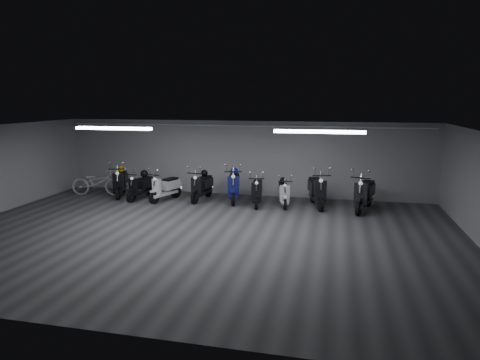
% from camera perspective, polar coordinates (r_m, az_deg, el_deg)
% --- Properties ---
extents(floor, '(14.00, 10.00, 0.01)m').
position_cam_1_polar(floor, '(11.56, -5.25, -7.32)').
color(floor, '#38383B').
rests_on(floor, ground).
extents(ceiling, '(14.00, 10.00, 0.01)m').
position_cam_1_polar(ceiling, '(11.02, -5.51, 6.71)').
color(ceiling, gray).
rests_on(ceiling, ground).
extents(back_wall, '(14.00, 0.01, 2.80)m').
position_cam_1_polar(back_wall, '(15.97, 0.21, 2.96)').
color(back_wall, '#9B9B9D').
rests_on(back_wall, ground).
extents(front_wall, '(14.00, 0.01, 2.80)m').
position_cam_1_polar(front_wall, '(6.79, -18.75, -8.55)').
color(front_wall, '#9B9B9D').
rests_on(front_wall, ground).
extents(fluor_strip_left, '(2.40, 0.18, 0.08)m').
position_cam_1_polar(fluor_strip_left, '(13.15, -16.70, 6.68)').
color(fluor_strip_left, white).
rests_on(fluor_strip_left, ceiling).
extents(fluor_strip_right, '(2.40, 0.18, 0.08)m').
position_cam_1_polar(fluor_strip_right, '(11.47, 10.60, 6.41)').
color(fluor_strip_right, white).
rests_on(fluor_strip_right, ceiling).
extents(conduit, '(13.60, 0.05, 0.05)m').
position_cam_1_polar(conduit, '(15.77, 0.15, 7.31)').
color(conduit, white).
rests_on(conduit, back_wall).
extents(scooter_0, '(1.20, 1.99, 1.41)m').
position_cam_1_polar(scooter_0, '(16.40, -15.82, 0.29)').
color(scooter_0, black).
rests_on(scooter_0, floor).
extents(scooter_1, '(0.89, 1.74, 1.24)m').
position_cam_1_polar(scooter_1, '(15.74, -13.24, -0.33)').
color(scooter_1, black).
rests_on(scooter_1, floor).
extents(scooter_2, '(1.13, 1.79, 1.26)m').
position_cam_1_polar(scooter_2, '(15.33, -10.07, -0.46)').
color(scooter_2, white).
rests_on(scooter_2, floor).
extents(scooter_3, '(0.80, 1.86, 1.34)m').
position_cam_1_polar(scooter_3, '(15.19, -5.20, -0.28)').
color(scooter_3, black).
rests_on(scooter_3, floor).
extents(scooter_4, '(1.03, 2.06, 1.47)m').
position_cam_1_polar(scooter_4, '(14.96, -0.82, -0.17)').
color(scooter_4, navy).
rests_on(scooter_4, floor).
extents(scooter_5, '(0.80, 1.78, 1.28)m').
position_cam_1_polar(scooter_5, '(14.46, 2.33, -0.94)').
color(scooter_5, black).
rests_on(scooter_5, floor).
extents(scooter_6, '(0.86, 1.66, 1.18)m').
position_cam_1_polar(scooter_6, '(14.42, 5.90, -1.23)').
color(scooter_6, silver).
rests_on(scooter_6, floor).
extents(scooter_8, '(1.13, 2.08, 1.47)m').
position_cam_1_polar(scooter_8, '(14.46, 10.35, -0.73)').
color(scooter_8, black).
rests_on(scooter_8, floor).
extents(scooter_9, '(1.21, 2.12, 1.50)m').
position_cam_1_polar(scooter_9, '(14.23, 16.44, -1.13)').
color(scooter_9, black).
rests_on(scooter_9, floor).
extents(bicycle, '(1.99, 1.00, 1.23)m').
position_cam_1_polar(bicycle, '(16.83, -18.74, 0.08)').
color(bicycle, white).
rests_on(bicycle, floor).
extents(helmet_0, '(0.28, 0.28, 0.28)m').
position_cam_1_polar(helmet_0, '(15.86, -12.77, 0.83)').
color(helmet_0, black).
rests_on(helmet_0, scooter_1).
extents(helmet_1, '(0.23, 0.23, 0.23)m').
position_cam_1_polar(helmet_1, '(14.58, 5.84, -0.06)').
color(helmet_1, black).
rests_on(helmet_1, scooter_6).
extents(helmet_2, '(0.24, 0.24, 0.24)m').
position_cam_1_polar(helmet_2, '(16.61, -15.72, 1.44)').
color(helmet_2, '#C4920B').
rests_on(helmet_2, scooter_0).
extents(helmet_3, '(0.27, 0.27, 0.27)m').
position_cam_1_polar(helmet_3, '(15.17, -0.79, 1.19)').
color(helmet_3, navy).
rests_on(helmet_3, scooter_4).
extents(helmet_4, '(0.25, 0.25, 0.25)m').
position_cam_1_polar(helmet_4, '(15.37, -4.83, 0.93)').
color(helmet_4, black).
rests_on(helmet_4, scooter_3).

